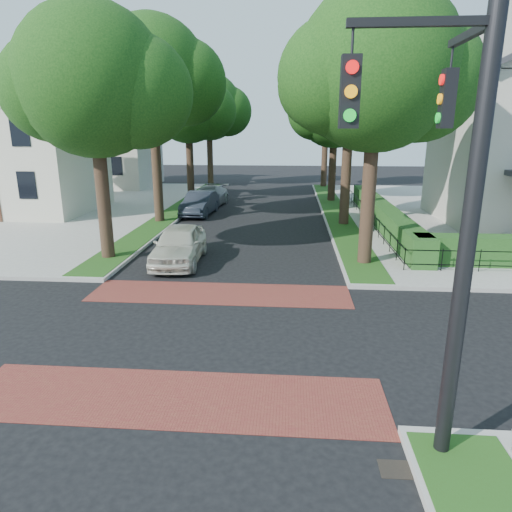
{
  "coord_description": "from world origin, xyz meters",
  "views": [
    {
      "loc": [
        2.39,
        -11.59,
        5.56
      ],
      "look_at": [
        1.31,
        2.45,
        1.6
      ],
      "focal_mm": 32.0,
      "sensor_mm": 36.0,
      "label": 1
    }
  ],
  "objects_px": {
    "parked_car_front": "(179,244)",
    "parked_car_middle": "(200,203)",
    "traffic_signal": "(455,186)",
    "parked_car_rear": "(209,197)"
  },
  "relations": [
    {
      "from": "traffic_signal",
      "to": "parked_car_front",
      "type": "distance_m",
      "value": 13.91
    },
    {
      "from": "parked_car_front",
      "to": "parked_car_middle",
      "type": "relative_size",
      "value": 1.01
    },
    {
      "from": "traffic_signal",
      "to": "parked_car_front",
      "type": "relative_size",
      "value": 1.69
    },
    {
      "from": "traffic_signal",
      "to": "parked_car_middle",
      "type": "height_order",
      "value": "traffic_signal"
    },
    {
      "from": "parked_car_middle",
      "to": "parked_car_rear",
      "type": "relative_size",
      "value": 0.93
    },
    {
      "from": "traffic_signal",
      "to": "parked_car_rear",
      "type": "height_order",
      "value": "traffic_signal"
    },
    {
      "from": "parked_car_rear",
      "to": "traffic_signal",
      "type": "bearing_deg",
      "value": -64.72
    },
    {
      "from": "parked_car_middle",
      "to": "parked_car_rear",
      "type": "distance_m",
      "value": 3.4
    },
    {
      "from": "parked_car_rear",
      "to": "parked_car_middle",
      "type": "bearing_deg",
      "value": -82.97
    },
    {
      "from": "traffic_signal",
      "to": "parked_car_rear",
      "type": "distance_m",
      "value": 27.39
    }
  ]
}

